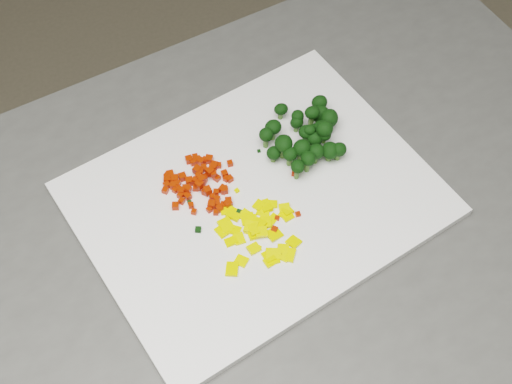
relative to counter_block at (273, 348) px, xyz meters
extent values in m
cube|color=#4F4F4C|center=(0.00, 0.00, 0.00)|extent=(1.08, 0.90, 0.90)
cube|color=white|center=(-0.03, 0.02, 0.46)|extent=(0.51, 0.46, 0.01)
cube|color=#BE1802|center=(-0.13, 0.05, 0.46)|extent=(0.01, 0.01, 0.01)
cube|color=#BE1802|center=(-0.12, 0.03, 0.46)|extent=(0.01, 0.01, 0.01)
cube|color=#BE1802|center=(-0.13, 0.06, 0.46)|extent=(0.01, 0.01, 0.01)
cube|color=#BE1802|center=(-0.09, 0.05, 0.47)|extent=(0.01, 0.01, 0.01)
cube|color=#BE1802|center=(-0.09, 0.07, 0.46)|extent=(0.01, 0.01, 0.01)
cube|color=#BE1802|center=(-0.12, 0.05, 0.46)|extent=(0.01, 0.01, 0.01)
cube|color=#BE1802|center=(-0.08, 0.09, 0.46)|extent=(0.01, 0.01, 0.01)
cube|color=#BE1802|center=(-0.08, 0.06, 0.46)|extent=(0.01, 0.01, 0.01)
cube|color=#BE1802|center=(-0.07, 0.01, 0.47)|extent=(0.01, 0.01, 0.01)
cube|color=#BE1802|center=(-0.09, 0.09, 0.46)|extent=(0.01, 0.01, 0.01)
cube|color=#BE1802|center=(-0.09, 0.09, 0.46)|extent=(0.01, 0.01, 0.01)
cube|color=#BE1802|center=(-0.09, 0.06, 0.47)|extent=(0.01, 0.01, 0.01)
cube|color=#BE1802|center=(-0.06, 0.06, 0.47)|extent=(0.01, 0.01, 0.01)
cube|color=#BE1802|center=(-0.09, 0.05, 0.47)|extent=(0.01, 0.01, 0.01)
cube|color=#BE1802|center=(-0.07, 0.06, 0.47)|extent=(0.01, 0.01, 0.01)
cube|color=#BE1802|center=(-0.07, 0.04, 0.46)|extent=(0.01, 0.01, 0.01)
cube|color=#BE1802|center=(-0.06, 0.05, 0.46)|extent=(0.01, 0.01, 0.01)
cube|color=#BE1802|center=(-0.12, 0.06, 0.47)|extent=(0.01, 0.01, 0.01)
cube|color=#BE1802|center=(-0.12, 0.07, 0.47)|extent=(0.01, 0.01, 0.01)
cube|color=#BE1802|center=(-0.09, 0.10, 0.46)|extent=(0.01, 0.01, 0.01)
cube|color=#BE1802|center=(-0.12, 0.05, 0.46)|extent=(0.01, 0.01, 0.01)
cube|color=#BE1802|center=(-0.06, 0.02, 0.47)|extent=(0.01, 0.01, 0.01)
cube|color=#BE1802|center=(-0.10, 0.09, 0.47)|extent=(0.01, 0.01, 0.01)
cube|color=#BE1802|center=(-0.11, 0.04, 0.46)|extent=(0.01, 0.01, 0.01)
cube|color=#BE1802|center=(-0.11, 0.04, 0.47)|extent=(0.01, 0.01, 0.01)
cube|color=#BE1802|center=(-0.08, 0.02, 0.47)|extent=(0.01, 0.01, 0.01)
cube|color=#BE1802|center=(-0.09, 0.06, 0.47)|extent=(0.01, 0.01, 0.01)
cube|color=#BE1802|center=(-0.07, 0.07, 0.46)|extent=(0.01, 0.01, 0.01)
cube|color=#BE1802|center=(-0.12, 0.04, 0.46)|extent=(0.01, 0.01, 0.01)
cube|color=#BE1802|center=(-0.08, 0.09, 0.46)|extent=(0.01, 0.01, 0.01)
cube|color=#BE1802|center=(-0.09, 0.07, 0.47)|extent=(0.01, 0.01, 0.01)
cube|color=#BE1802|center=(-0.07, 0.03, 0.46)|extent=(0.01, 0.01, 0.01)
cube|color=#BE1802|center=(-0.09, 0.06, 0.47)|extent=(0.01, 0.01, 0.01)
cube|color=#BE1802|center=(-0.08, 0.09, 0.47)|extent=(0.01, 0.01, 0.01)
cube|color=#BE1802|center=(-0.10, 0.06, 0.47)|extent=(0.01, 0.01, 0.01)
cube|color=#BE1802|center=(-0.13, 0.07, 0.47)|extent=(0.01, 0.01, 0.01)
cube|color=#BE1802|center=(-0.08, 0.08, 0.46)|extent=(0.01, 0.01, 0.01)
cube|color=#BE1802|center=(-0.12, 0.06, 0.47)|extent=(0.01, 0.01, 0.01)
cube|color=#BE1802|center=(-0.08, 0.01, 0.46)|extent=(0.01, 0.01, 0.01)
cube|color=#BE1802|center=(-0.06, 0.02, 0.47)|extent=(0.01, 0.01, 0.01)
cube|color=#BE1802|center=(-0.11, 0.04, 0.46)|extent=(0.01, 0.01, 0.01)
cube|color=#BE1802|center=(-0.08, 0.08, 0.46)|extent=(0.01, 0.01, 0.01)
cube|color=#BE1802|center=(-0.07, 0.02, 0.46)|extent=(0.01, 0.01, 0.01)
cube|color=#BE1802|center=(-0.11, 0.02, 0.46)|extent=(0.01, 0.01, 0.01)
cube|color=#BE1802|center=(-0.11, 0.05, 0.47)|extent=(0.01, 0.01, 0.01)
cube|color=#BE1802|center=(-0.08, 0.06, 0.47)|extent=(0.01, 0.01, 0.01)
cube|color=#BE1802|center=(-0.07, 0.02, 0.46)|extent=(0.01, 0.01, 0.01)
cube|color=#BE1802|center=(-0.12, 0.07, 0.47)|extent=(0.01, 0.01, 0.01)
cube|color=#BE1802|center=(-0.06, 0.08, 0.46)|extent=(0.01, 0.01, 0.01)
cube|color=#BE1802|center=(-0.07, 0.09, 0.47)|extent=(0.01, 0.01, 0.01)
cube|color=#BE1802|center=(-0.07, 0.07, 0.47)|extent=(0.01, 0.01, 0.01)
cube|color=#BE1802|center=(-0.06, 0.04, 0.47)|extent=(0.01, 0.01, 0.01)
cube|color=#BE1802|center=(-0.05, 0.08, 0.46)|extent=(0.01, 0.01, 0.01)
cube|color=#BE1802|center=(-0.10, 0.06, 0.47)|extent=(0.01, 0.01, 0.01)
cube|color=#BE1802|center=(-0.08, 0.04, 0.47)|extent=(0.01, 0.01, 0.01)
cube|color=#BE1802|center=(-0.13, 0.03, 0.47)|extent=(0.01, 0.01, 0.01)
cube|color=#BE1802|center=(-0.08, 0.04, 0.47)|extent=(0.01, 0.01, 0.01)
cube|color=#BE1802|center=(-0.06, 0.04, 0.47)|extent=(0.01, 0.01, 0.01)
cube|color=#BE1802|center=(-0.10, 0.05, 0.46)|extent=(0.01, 0.01, 0.01)
cube|color=#BE1802|center=(-0.09, 0.01, 0.46)|extent=(0.01, 0.01, 0.01)
cube|color=#BE1802|center=(-0.10, 0.01, 0.46)|extent=(0.01, 0.01, 0.01)
cube|color=#BE1802|center=(-0.07, 0.06, 0.46)|extent=(0.01, 0.01, 0.01)
cube|color=#BE1802|center=(-0.09, 0.06, 0.47)|extent=(0.01, 0.01, 0.01)
cube|color=#BE1802|center=(-0.11, 0.07, 0.47)|extent=(0.01, 0.01, 0.01)
cube|color=#BE1802|center=(-0.09, 0.07, 0.47)|extent=(0.01, 0.01, 0.01)
cube|color=#BE1802|center=(-0.05, 0.05, 0.46)|extent=(0.01, 0.01, 0.01)
cube|color=#BE1802|center=(-0.13, 0.07, 0.47)|extent=(0.01, 0.01, 0.01)
cube|color=#BE1802|center=(-0.11, 0.05, 0.47)|extent=(0.01, 0.01, 0.01)
cube|color=#BE1802|center=(-0.12, 0.07, 0.47)|extent=(0.01, 0.01, 0.01)
cube|color=#BE1802|center=(-0.09, 0.05, 0.47)|extent=(0.01, 0.01, 0.01)
cube|color=#BE1802|center=(-0.08, 0.03, 0.46)|extent=(0.01, 0.01, 0.01)
cube|color=#BE1802|center=(-0.07, 0.08, 0.47)|extent=(0.01, 0.01, 0.01)
cube|color=#BE1802|center=(-0.09, 0.06, 0.47)|extent=(0.01, 0.01, 0.01)
cube|color=yellow|center=(-0.06, 0.01, 0.46)|extent=(0.02, 0.01, 0.01)
cube|color=yellow|center=(-0.06, -0.02, 0.46)|extent=(0.02, 0.02, 0.00)
cube|color=yellow|center=(-0.02, -0.06, 0.46)|extent=(0.02, 0.02, 0.01)
cube|color=yellow|center=(-0.08, -0.02, 0.46)|extent=(0.02, 0.02, 0.00)
cube|color=yellow|center=(-0.07, -0.07, 0.46)|extent=(0.02, 0.02, 0.01)
cube|color=yellow|center=(0.01, -0.02, 0.46)|extent=(0.02, 0.02, 0.00)
cube|color=yellow|center=(-0.01, -0.07, 0.46)|extent=(0.02, 0.02, 0.01)
cube|color=yellow|center=(-0.03, 0.01, 0.46)|extent=(0.02, 0.02, 0.01)
cube|color=yellow|center=(-0.03, -0.07, 0.46)|extent=(0.02, 0.02, 0.01)
cube|color=yellow|center=(-0.04, 0.00, 0.46)|extent=(0.02, 0.02, 0.00)
cube|color=yellow|center=(-0.01, -0.02, 0.46)|extent=(0.02, 0.02, 0.01)
cube|color=yellow|center=(-0.06, -0.03, 0.46)|extent=(0.01, 0.02, 0.00)
cube|color=yellow|center=(0.00, 0.00, 0.46)|extent=(0.02, 0.01, 0.01)
cube|color=yellow|center=(-0.04, -0.03, 0.47)|extent=(0.01, 0.02, 0.00)
cube|color=yellow|center=(-0.03, -0.02, 0.47)|extent=(0.02, 0.02, 0.01)
cube|color=yellow|center=(-0.04, -0.01, 0.46)|extent=(0.01, 0.02, 0.00)
cube|color=yellow|center=(0.00, -0.01, 0.46)|extent=(0.02, 0.02, 0.01)
cube|color=yellow|center=(-0.07, -0.03, 0.46)|extent=(0.02, 0.01, 0.01)
cube|color=yellow|center=(-0.04, -0.03, 0.46)|extent=(0.02, 0.02, 0.01)
cube|color=yellow|center=(-0.07, -0.01, 0.46)|extent=(0.02, 0.02, 0.01)
cube|color=yellow|center=(0.00, -0.07, 0.46)|extent=(0.02, 0.02, 0.01)
cube|color=yellow|center=(-0.07, -0.02, 0.46)|extent=(0.01, 0.01, 0.00)
cube|color=yellow|center=(-0.02, -0.04, 0.46)|extent=(0.02, 0.02, 0.01)
cube|color=yellow|center=(-0.02, 0.00, 0.46)|extent=(0.02, 0.02, 0.01)
cube|color=yellow|center=(-0.04, -0.05, 0.46)|extent=(0.02, 0.02, 0.01)
cube|color=yellow|center=(-0.04, -0.02, 0.47)|extent=(0.02, 0.02, 0.01)
cube|color=yellow|center=(-0.02, -0.02, 0.46)|extent=(0.02, 0.02, 0.01)
cube|color=yellow|center=(-0.06, 0.00, 0.46)|extent=(0.02, 0.02, 0.01)
cube|color=yellow|center=(-0.02, 0.00, 0.46)|extent=(0.01, 0.02, 0.00)
cube|color=yellow|center=(-0.03, -0.03, 0.47)|extent=(0.02, 0.01, 0.01)
cube|color=yellow|center=(-0.01, 0.01, 0.46)|extent=(0.02, 0.01, 0.01)
cube|color=yellow|center=(-0.02, 0.00, 0.46)|extent=(0.02, 0.02, 0.00)
cube|color=yellow|center=(0.01, -0.01, 0.46)|extent=(0.02, 0.02, 0.01)
cube|color=yellow|center=(-0.01, -0.06, 0.46)|extent=(0.02, 0.02, 0.01)
cube|color=yellow|center=(0.00, -0.05, 0.46)|extent=(0.02, 0.02, 0.01)
cube|color=yellow|center=(-0.03, -0.07, 0.46)|extent=(0.02, 0.02, 0.01)
cube|color=yellow|center=(-0.06, -0.06, 0.46)|extent=(0.02, 0.02, 0.00)
cube|color=yellow|center=(-0.04, -0.01, 0.46)|extent=(0.02, 0.02, 0.00)
cube|color=yellow|center=(-0.03, -0.06, 0.46)|extent=(0.02, 0.02, 0.01)
cube|color=yellow|center=(-0.04, -0.02, 0.46)|extent=(0.02, 0.02, 0.01)
cube|color=black|center=(-0.01, 0.09, 0.46)|extent=(0.00, 0.00, 0.00)
cube|color=yellow|center=(-0.04, -0.05, 0.46)|extent=(0.01, 0.01, 0.00)
cube|color=#BE1802|center=(-0.01, -0.02, 0.46)|extent=(0.01, 0.01, 0.00)
cube|color=#BE1802|center=(-0.01, -0.03, 0.46)|extent=(0.01, 0.01, 0.00)
cube|color=black|center=(-0.11, 0.03, 0.46)|extent=(0.01, 0.01, 0.00)
cube|color=#BE1802|center=(0.02, -0.02, 0.46)|extent=(0.01, 0.01, 0.00)
cube|color=black|center=(-0.10, -0.01, 0.46)|extent=(0.01, 0.01, 0.00)
cube|color=black|center=(-0.05, 0.00, 0.46)|extent=(0.01, 0.01, 0.00)
cube|color=yellow|center=(-0.05, -0.03, 0.46)|extent=(0.01, 0.01, 0.00)
cube|color=black|center=(0.02, 0.08, 0.46)|extent=(0.01, 0.01, 0.00)
cube|color=yellow|center=(-0.05, 0.03, 0.46)|extent=(0.01, 0.01, 0.00)
cube|color=#BE1802|center=(0.03, 0.04, 0.46)|extent=(0.01, 0.01, 0.01)
camera|label=1|loc=(-0.13, -0.45, 1.20)|focal=50.00mm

